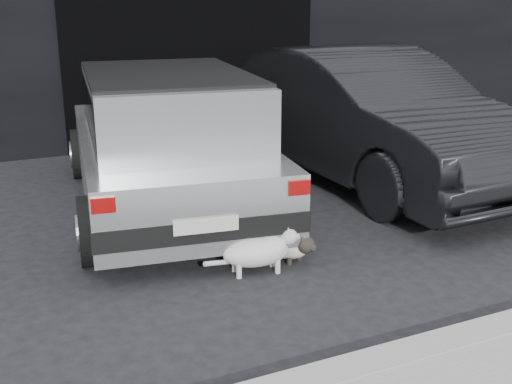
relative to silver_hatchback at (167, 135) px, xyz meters
name	(u,v)px	position (x,y,z in m)	size (l,w,h in m)	color
ground	(239,234)	(0.37, -1.09, -0.83)	(80.00, 80.00, 0.00)	black
garage_opening	(194,60)	(1.37, 2.90, 0.47)	(4.00, 0.10, 2.60)	black
silver_hatchback	(167,135)	(0.00, 0.00, 0.00)	(2.51, 4.35, 1.52)	silver
second_car	(365,115)	(2.62, 0.08, -0.01)	(1.73, 4.96, 1.64)	black
cat_siamese	(284,244)	(0.49, -1.82, -0.69)	(0.53, 0.79, 0.30)	beige
cat_white	(261,250)	(0.18, -1.98, -0.63)	(0.87, 0.37, 0.40)	silver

